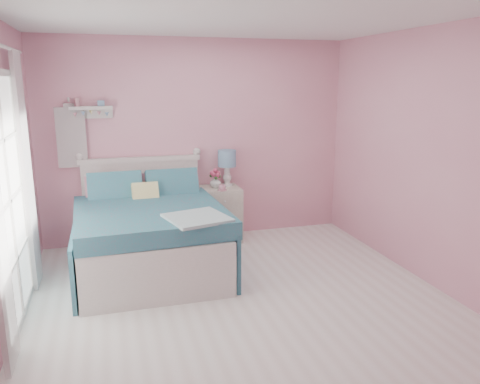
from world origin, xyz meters
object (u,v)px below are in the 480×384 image
vase (215,182)px  teacup (222,188)px  bed (150,235)px  nightstand (220,214)px  table_lamp (227,161)px

vase → teacup: vase is taller
bed → nightstand: (0.99, 0.72, -0.03)m
teacup → nightstand: bearing=84.4°
bed → vase: 1.24m
bed → teacup: 1.17m
vase → teacup: bearing=-76.7°
bed → teacup: size_ratio=21.74×
table_lamp → vase: size_ratio=3.14×
bed → nightstand: bed is taller
table_lamp → vase: bearing=-158.4°
teacup → vase: bearing=103.3°
bed → vase: size_ratio=13.16×
vase → bed: bearing=-141.9°
nightstand → teacup: 0.43m
nightstand → vase: (-0.06, 0.01, 0.43)m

